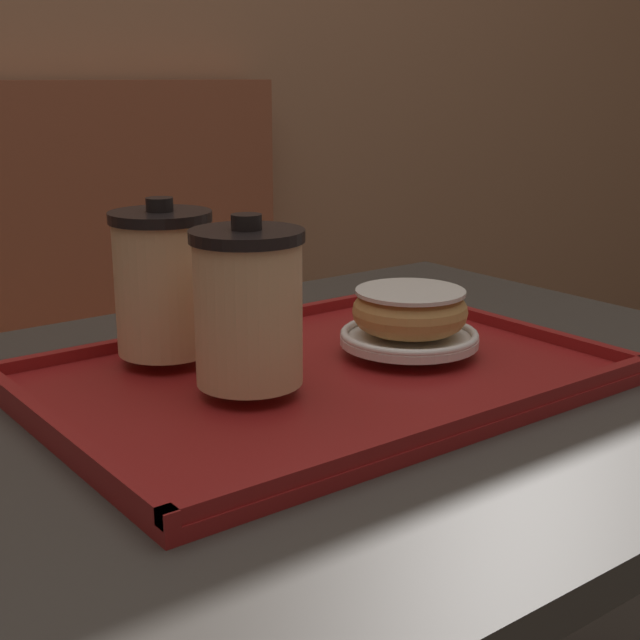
% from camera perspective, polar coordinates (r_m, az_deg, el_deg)
% --- Properties ---
extents(cafe_table, '(0.95, 0.73, 0.72)m').
position_cam_1_polar(cafe_table, '(0.93, 0.88, -13.52)').
color(cafe_table, '#38332D').
rests_on(cafe_table, ground_plane).
extents(serving_tray, '(0.53, 0.37, 0.02)m').
position_cam_1_polar(serving_tray, '(0.85, 0.00, -3.70)').
color(serving_tray, maroon).
rests_on(serving_tray, cafe_table).
extents(coffee_cup_front, '(0.10, 0.10, 0.15)m').
position_cam_1_polar(coffee_cup_front, '(0.77, -4.61, 0.88)').
color(coffee_cup_front, '#E0B784').
rests_on(coffee_cup_front, serving_tray).
extents(coffee_cup_rear, '(0.10, 0.10, 0.15)m').
position_cam_1_polar(coffee_cup_rear, '(0.87, -10.01, 2.44)').
color(coffee_cup_rear, '#E0B784').
rests_on(coffee_cup_rear, serving_tray).
extents(plate_with_chocolate_donut, '(0.14, 0.14, 0.01)m').
position_cam_1_polar(plate_with_chocolate_donut, '(0.90, 5.73, -1.08)').
color(plate_with_chocolate_donut, white).
rests_on(plate_with_chocolate_donut, serving_tray).
extents(donut_chocolate_glazed, '(0.12, 0.12, 0.04)m').
position_cam_1_polar(donut_chocolate_glazed, '(0.89, 5.78, 0.65)').
color(donut_chocolate_glazed, tan).
rests_on(donut_chocolate_glazed, plate_with_chocolate_donut).
extents(spoon, '(0.08, 0.12, 0.01)m').
position_cam_1_polar(spoon, '(0.98, -3.07, 0.14)').
color(spoon, silver).
rests_on(spoon, serving_tray).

